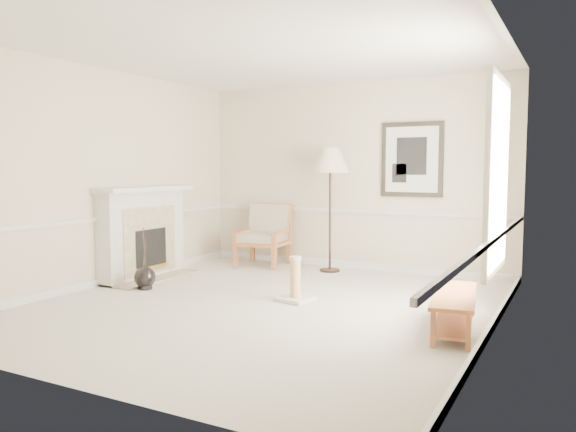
% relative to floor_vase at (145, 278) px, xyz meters
% --- Properties ---
extents(ground, '(5.50, 5.50, 0.00)m').
position_rel_floor_vase_xyz_m(ground, '(1.79, -0.01, -0.15)').
color(ground, silver).
rests_on(ground, ground).
extents(room, '(5.04, 5.54, 2.92)m').
position_rel_floor_vase_xyz_m(room, '(1.93, 0.07, 1.72)').
color(room, beige).
rests_on(room, ground).
extents(fireplace, '(0.64, 1.64, 1.31)m').
position_rel_floor_vase_xyz_m(fireplace, '(-0.55, 0.59, 0.49)').
color(fireplace, white).
rests_on(fireplace, ground).
extents(floor_vase, '(0.28, 0.28, 0.82)m').
position_rel_floor_vase_xyz_m(floor_vase, '(0.00, 0.00, 0.00)').
color(floor_vase, black).
rests_on(floor_vase, ground).
extents(armchair, '(0.84, 0.88, 0.99)m').
position_rel_floor_vase_xyz_m(armchair, '(0.44, 2.36, 0.38)').
color(armchair, '#AE6638').
rests_on(armchair, ground).
extents(floor_lamp, '(0.72, 0.72, 1.88)m').
position_rel_floor_vase_xyz_m(floor_lamp, '(1.61, 2.30, 1.49)').
color(floor_lamp, black).
rests_on(floor_lamp, ground).
extents(bench, '(0.58, 1.34, 0.37)m').
position_rel_floor_vase_xyz_m(bench, '(3.94, -0.03, 0.10)').
color(bench, '#AE6638').
rests_on(bench, ground).
extents(scratching_post, '(0.43, 0.43, 0.54)m').
position_rel_floor_vase_xyz_m(scratching_post, '(2.02, 0.36, 0.02)').
color(scratching_post, silver).
rests_on(scratching_post, ground).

